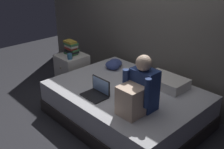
{
  "coord_description": "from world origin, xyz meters",
  "views": [
    {
      "loc": [
        2.33,
        -1.97,
        2.1
      ],
      "look_at": [
        0.14,
        0.1,
        0.72
      ],
      "focal_mm": 42.39,
      "sensor_mm": 36.0,
      "label": 1
    }
  ],
  "objects_px": {
    "laptop": "(97,92)",
    "pillow": "(166,82)",
    "mug": "(70,56)",
    "bed": "(126,104)",
    "clothes_pile": "(114,64)",
    "person_sitting": "(139,91)",
    "book_stack": "(71,48)",
    "nightstand": "(72,71)"
  },
  "relations": [
    {
      "from": "laptop",
      "to": "pillow",
      "type": "xyz_separation_m",
      "value": [
        0.43,
        0.85,
        0.01
      ]
    },
    {
      "from": "mug",
      "to": "bed",
      "type": "bearing_deg",
      "value": 3.63
    },
    {
      "from": "bed",
      "to": "mug",
      "type": "relative_size",
      "value": 22.22
    },
    {
      "from": "laptop",
      "to": "clothes_pile",
      "type": "xyz_separation_m",
      "value": [
        -0.5,
        0.77,
        0.01
      ]
    },
    {
      "from": "laptop",
      "to": "mug",
      "type": "relative_size",
      "value": 3.56
    },
    {
      "from": "bed",
      "to": "clothes_pile",
      "type": "xyz_separation_m",
      "value": [
        -0.63,
        0.37,
        0.3
      ]
    },
    {
      "from": "person_sitting",
      "to": "book_stack",
      "type": "xyz_separation_m",
      "value": [
        -1.79,
        0.36,
        -0.02
      ]
    },
    {
      "from": "nightstand",
      "to": "laptop",
      "type": "height_order",
      "value": "laptop"
    },
    {
      "from": "mug",
      "to": "person_sitting",
      "type": "bearing_deg",
      "value": -7.26
    },
    {
      "from": "book_stack",
      "to": "mug",
      "type": "bearing_deg",
      "value": -41.96
    },
    {
      "from": "person_sitting",
      "to": "nightstand",
      "type": "bearing_deg",
      "value": 169.45
    },
    {
      "from": "bed",
      "to": "laptop",
      "type": "distance_m",
      "value": 0.51
    },
    {
      "from": "bed",
      "to": "mug",
      "type": "height_order",
      "value": "mug"
    },
    {
      "from": "book_stack",
      "to": "bed",
      "type": "bearing_deg",
      "value": -3.18
    },
    {
      "from": "pillow",
      "to": "clothes_pile",
      "type": "relative_size",
      "value": 1.86
    },
    {
      "from": "bed",
      "to": "person_sitting",
      "type": "height_order",
      "value": "person_sitting"
    },
    {
      "from": "nightstand",
      "to": "person_sitting",
      "type": "xyz_separation_m",
      "value": [
        1.76,
        -0.33,
        0.43
      ]
    },
    {
      "from": "bed",
      "to": "nightstand",
      "type": "distance_m",
      "value": 1.3
    },
    {
      "from": "bed",
      "to": "mug",
      "type": "distance_m",
      "value": 1.24
    },
    {
      "from": "person_sitting",
      "to": "mug",
      "type": "bearing_deg",
      "value": 172.74
    },
    {
      "from": "nightstand",
      "to": "person_sitting",
      "type": "bearing_deg",
      "value": -10.55
    },
    {
      "from": "nightstand",
      "to": "clothes_pile",
      "type": "relative_size",
      "value": 1.95
    },
    {
      "from": "book_stack",
      "to": "person_sitting",
      "type": "bearing_deg",
      "value": -11.22
    },
    {
      "from": "laptop",
      "to": "book_stack",
      "type": "height_order",
      "value": "book_stack"
    },
    {
      "from": "person_sitting",
      "to": "clothes_pile",
      "type": "distance_m",
      "value": 1.28
    },
    {
      "from": "bed",
      "to": "clothes_pile",
      "type": "bearing_deg",
      "value": 149.35
    },
    {
      "from": "pillow",
      "to": "book_stack",
      "type": "xyz_separation_m",
      "value": [
        -1.64,
        -0.38,
        0.16
      ]
    },
    {
      "from": "bed",
      "to": "nightstand",
      "type": "bearing_deg",
      "value": 177.98
    },
    {
      "from": "book_stack",
      "to": "clothes_pile",
      "type": "bearing_deg",
      "value": 22.95
    },
    {
      "from": "pillow",
      "to": "mug",
      "type": "distance_m",
      "value": 1.57
    },
    {
      "from": "nightstand",
      "to": "clothes_pile",
      "type": "height_order",
      "value": "clothes_pile"
    },
    {
      "from": "nightstand",
      "to": "clothes_pile",
      "type": "bearing_deg",
      "value": 26.0
    },
    {
      "from": "bed",
      "to": "nightstand",
      "type": "height_order",
      "value": "nightstand"
    },
    {
      "from": "nightstand",
      "to": "mug",
      "type": "bearing_deg",
      "value": -42.69
    },
    {
      "from": "person_sitting",
      "to": "clothes_pile",
      "type": "xyz_separation_m",
      "value": [
        -1.09,
        0.65,
        -0.19
      ]
    },
    {
      "from": "nightstand",
      "to": "person_sitting",
      "type": "distance_m",
      "value": 1.84
    },
    {
      "from": "bed",
      "to": "mug",
      "type": "bearing_deg",
      "value": -176.37
    },
    {
      "from": "pillow",
      "to": "clothes_pile",
      "type": "bearing_deg",
      "value": -175.29
    },
    {
      "from": "nightstand",
      "to": "mug",
      "type": "relative_size",
      "value": 6.51
    },
    {
      "from": "laptop",
      "to": "clothes_pile",
      "type": "bearing_deg",
      "value": 123.06
    },
    {
      "from": "nightstand",
      "to": "bed",
      "type": "bearing_deg",
      "value": -2.02
    },
    {
      "from": "bed",
      "to": "clothes_pile",
      "type": "height_order",
      "value": "clothes_pile"
    }
  ]
}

